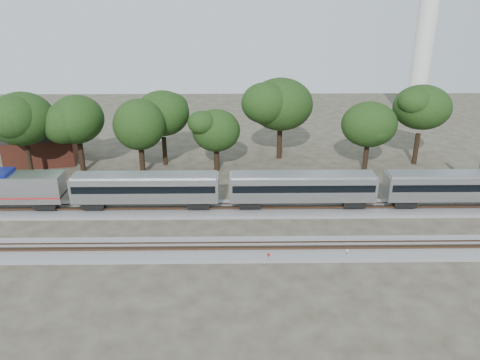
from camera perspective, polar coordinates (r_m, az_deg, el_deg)
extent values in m
plane|color=#383328|center=(53.98, 1.22, -6.48)|extent=(160.00, 160.00, 0.00)
cube|color=slate|center=(59.24, 1.02, -3.56)|extent=(160.00, 5.00, 0.40)
cube|color=brown|center=(58.40, 1.05, -3.46)|extent=(160.00, 0.08, 0.15)
cube|color=brown|center=(59.70, 1.00, -2.87)|extent=(160.00, 0.08, 0.15)
cube|color=slate|center=(50.40, 1.37, -8.44)|extent=(160.00, 5.00, 0.40)
cube|color=brown|center=(49.55, 1.41, -8.41)|extent=(160.00, 0.08, 0.15)
cube|color=brown|center=(50.79, 1.35, -7.59)|extent=(160.00, 0.08, 0.15)
cube|color=#B8BBC0|center=(63.73, -25.38, -0.79)|extent=(10.98, 3.11, 3.42)
cube|color=#A5191A|center=(64.57, -26.26, -1.51)|extent=(13.47, 3.15, 0.19)
cube|color=black|center=(63.29, -22.46, -2.61)|extent=(2.69, 2.28, 0.93)
cube|color=#B8BBC0|center=(59.01, -11.44, -0.92)|extent=(18.03, 3.11, 3.11)
cube|color=black|center=(58.89, -11.46, -0.64)|extent=(17.41, 3.16, 0.93)
cube|color=gray|center=(58.42, -11.55, 0.54)|extent=(17.61, 2.49, 0.36)
cube|color=black|center=(61.34, -17.30, -2.67)|extent=(2.69, 2.28, 0.93)
cube|color=black|center=(58.96, -5.04, -2.71)|extent=(2.69, 2.28, 0.93)
cube|color=#B8BBC0|center=(58.60, 7.60, -0.83)|extent=(18.03, 3.11, 3.11)
cube|color=black|center=(58.48, 7.61, -0.54)|extent=(17.41, 3.16, 0.93)
cube|color=gray|center=(58.01, 7.68, 0.64)|extent=(17.61, 2.49, 0.36)
cube|color=black|center=(58.83, 1.19, -2.68)|extent=(2.69, 2.28, 0.93)
cube|color=black|center=(60.68, 13.62, -2.54)|extent=(2.69, 2.28, 0.93)
cube|color=#B8BBC0|center=(64.36, 25.00, -0.66)|extent=(18.03, 3.11, 3.11)
cube|color=black|center=(64.25, 25.04, -0.41)|extent=(17.41, 3.16, 0.93)
cube|color=gray|center=(63.82, 25.22, 0.67)|extent=(17.61, 2.49, 0.36)
cube|color=black|center=(62.57, 19.31, -2.43)|extent=(2.69, 2.28, 0.93)
cylinder|color=#512D19|center=(48.57, 3.47, -9.44)|extent=(0.06, 0.06, 0.85)
cylinder|color=#A3130B|center=(48.37, 3.48, -9.05)|extent=(0.29, 0.14, 0.30)
cylinder|color=#512D19|center=(50.27, 12.89, -8.81)|extent=(0.06, 0.06, 0.90)
cylinder|color=silver|center=(50.07, 12.93, -8.41)|extent=(0.32, 0.11, 0.32)
cube|color=#512D19|center=(49.28, 7.95, -9.50)|extent=(0.58, 0.48, 0.30)
cylinder|color=silver|center=(105.50, 21.34, 13.81)|extent=(3.85, 3.85, 26.96)
cone|color=silver|center=(107.44, 20.50, 7.74)|extent=(6.16, 6.16, 3.85)
cube|color=brown|center=(82.36, -22.94, 3.51)|extent=(11.73, 9.13, 4.25)
cube|color=black|center=(81.66, -23.20, 5.24)|extent=(11.96, 9.37, 0.96)
cylinder|color=black|center=(75.49, -24.25, 1.97)|extent=(0.70, 0.70, 4.85)
ellipsoid|color=black|center=(73.73, -25.04, 6.78)|extent=(9.15, 9.15, 7.78)
cylinder|color=black|center=(75.51, -18.74, 2.60)|extent=(0.70, 0.70, 4.42)
ellipsoid|color=black|center=(73.87, -19.30, 7.00)|extent=(8.34, 8.34, 7.09)
cylinder|color=black|center=(71.85, -11.84, 2.26)|extent=(0.70, 0.70, 4.18)
ellipsoid|color=black|center=(70.20, -12.19, 6.63)|extent=(7.89, 7.89, 6.71)
cylinder|color=black|center=(75.38, -9.16, 3.51)|extent=(0.70, 0.70, 4.50)
ellipsoid|color=black|center=(73.72, -9.45, 8.02)|extent=(8.49, 8.49, 7.22)
cylinder|color=black|center=(72.24, -2.86, 2.50)|extent=(0.70, 0.70, 3.43)
ellipsoid|color=black|center=(70.83, -2.93, 6.05)|extent=(6.47, 6.47, 5.50)
cylinder|color=black|center=(77.72, 4.82, 4.42)|extent=(0.70, 0.70, 4.89)
ellipsoid|color=black|center=(76.01, 4.98, 9.20)|extent=(9.22, 9.22, 7.83)
cylinder|color=black|center=(74.19, 15.06, 2.52)|extent=(0.70, 0.70, 4.00)
ellipsoid|color=black|center=(72.64, 15.48, 6.56)|extent=(7.55, 7.55, 6.41)
cylinder|color=black|center=(79.83, 20.66, 3.57)|extent=(0.70, 0.70, 4.97)
ellipsoid|color=black|center=(78.14, 21.32, 8.27)|extent=(9.38, 9.38, 7.97)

